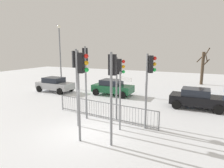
{
  "coord_description": "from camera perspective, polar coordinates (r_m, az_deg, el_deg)",
  "views": [
    {
      "loc": [
        5.16,
        -8.09,
        4.29
      ],
      "look_at": [
        0.39,
        2.59,
        2.18
      ],
      "focal_mm": 30.88,
      "sensor_mm": 36.0,
      "label": 1
    }
  ],
  "objects": [
    {
      "name": "car_silver_near",
      "position": [
        20.56,
        -16.58,
        -0.08
      ],
      "size": [
        3.87,
        2.06,
        1.47
      ],
      "rotation": [
        0.0,
        0.0,
        -0.04
      ],
      "color": "#B2B5BA",
      "rests_on": "ground"
    },
    {
      "name": "traffic_light_foreground_right",
      "position": [
        10.31,
        11.03,
        2.8
      ],
      "size": [
        0.49,
        0.44,
        4.08
      ],
      "rotation": [
        0.0,
        0.0,
        5.36
      ],
      "color": "slate",
      "rests_on": "ground"
    },
    {
      "name": "traffic_light_rear_right",
      "position": [
        8.35,
        0.07,
        1.82
      ],
      "size": [
        0.34,
        0.57,
        4.19
      ],
      "rotation": [
        0.0,
        0.0,
        0.12
      ],
      "color": "slate",
      "rests_on": "ground"
    },
    {
      "name": "ground_plane",
      "position": [
        10.51,
        -7.96,
        -13.96
      ],
      "size": [
        60.0,
        60.0,
        0.0
      ],
      "primitive_type": "plane",
      "color": "white"
    },
    {
      "name": "car_black_trailing",
      "position": [
        15.44,
        23.87,
        -3.86
      ],
      "size": [
        3.85,
        2.03,
        1.47
      ],
      "rotation": [
        0.0,
        0.0,
        -0.03
      ],
      "color": "black",
      "rests_on": "ground"
    },
    {
      "name": "traffic_light_mid_right",
      "position": [
        10.72,
        -10.67,
        4.01
      ],
      "size": [
        0.48,
        0.45,
        4.31
      ],
      "rotation": [
        0.0,
        0.0,
        0.88
      ],
      "color": "slate",
      "rests_on": "ground"
    },
    {
      "name": "car_green_mid",
      "position": [
        18.23,
        0.11,
        -0.92
      ],
      "size": [
        3.85,
        2.02,
        1.47
      ],
      "rotation": [
        0.0,
        0.0,
        -0.03
      ],
      "color": "#195933",
      "rests_on": "ground"
    },
    {
      "name": "traffic_light_rear_left",
      "position": [
        11.46,
        2.1,
        2.82
      ],
      "size": [
        0.57,
        0.35,
        3.84
      ],
      "rotation": [
        0.0,
        0.0,
        4.86
      ],
      "color": "slate",
      "rests_on": "ground"
    },
    {
      "name": "traffic_light_mid_left",
      "position": [
        8.7,
        -9.13,
        2.35
      ],
      "size": [
        0.56,
        0.35,
        4.25
      ],
      "rotation": [
        0.0,
        0.0,
        4.88
      ],
      "color": "slate",
      "rests_on": "ground"
    },
    {
      "name": "street_lamp",
      "position": [
        22.22,
        -15.14,
        9.64
      ],
      "size": [
        0.36,
        0.36,
        6.89
      ],
      "color": "slate",
      "rests_on": "ground"
    },
    {
      "name": "direction_sign_post",
      "position": [
        10.11,
        2.65,
        -4.22
      ],
      "size": [
        0.75,
        0.31,
        3.16
      ],
      "rotation": [
        0.0,
        0.0,
        -0.34
      ],
      "color": "slate",
      "rests_on": "ground"
    },
    {
      "name": "traffic_light_foreground_left",
      "position": [
        11.84,
        -7.92,
        5.23
      ],
      "size": [
        0.44,
        0.49,
        4.47
      ],
      "rotation": [
        0.0,
        0.0,
        0.64
      ],
      "color": "slate",
      "rests_on": "ground"
    },
    {
      "name": "bare_tree_left",
      "position": [
        26.18,
        25.29,
        4.63
      ],
      "size": [
        1.51,
        1.33,
        4.48
      ],
      "color": "#473828",
      "rests_on": "ground"
    },
    {
      "name": "pedestrian_guard_railing",
      "position": [
        12.13,
        -2.55,
        -7.73
      ],
      "size": [
        7.1,
        0.93,
        1.07
      ],
      "rotation": [
        0.0,
        0.0,
        -0.12
      ],
      "color": "slate",
      "rests_on": "ground"
    }
  ]
}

